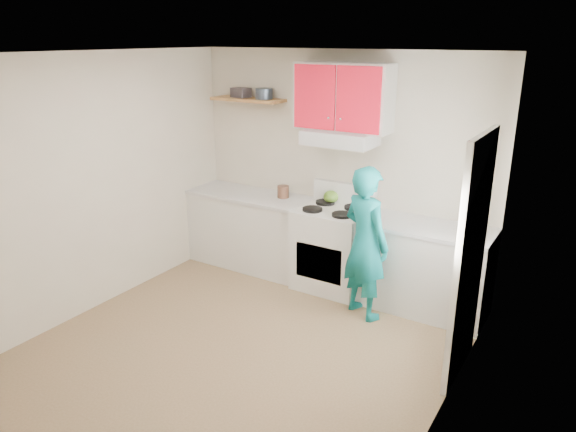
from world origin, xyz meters
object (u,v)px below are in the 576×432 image
Objects in this scene: tin at (264,94)px; crock at (283,193)px; kettle at (331,197)px; person at (366,243)px; stove at (332,249)px.

crock is at bearing -14.43° from tin.
crock is at bearing -166.31° from kettle.
tin is 2.14m from person.
crock is (-0.71, 0.10, 0.52)m from stove.
stove is 5.60× the size of crock.
kettle reaches higher than stove.
tin is (-1.02, 0.18, 1.64)m from stove.
tin reaches higher than stove.
stove is 0.77m from person.
kettle reaches higher than crock.
tin is at bearing 170.18° from stove.
tin is at bearing 4.24° from person.
crock is (0.30, -0.08, -1.12)m from tin.
stove is 1.94m from tin.
tin is 0.13× the size of person.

